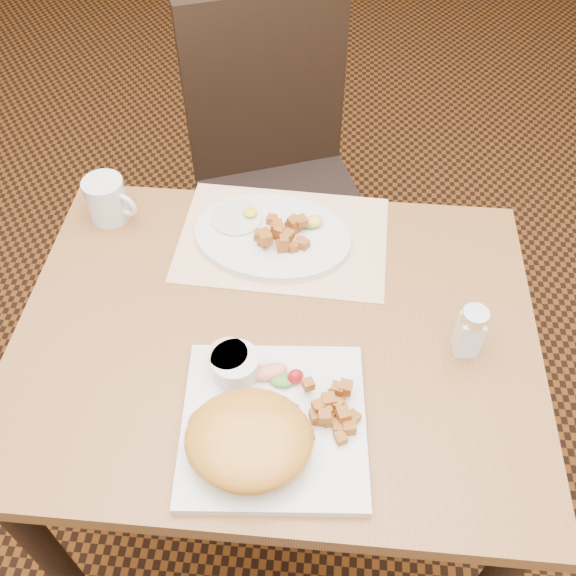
% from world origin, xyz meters
% --- Properties ---
extents(ground, '(8.00, 8.00, 0.00)m').
position_xyz_m(ground, '(0.00, 0.00, 0.00)').
color(ground, black).
rests_on(ground, ground).
extents(table, '(0.90, 0.70, 0.75)m').
position_xyz_m(table, '(0.00, 0.00, 0.64)').
color(table, '#985F2F').
rests_on(table, ground).
extents(chair_far, '(0.55, 0.55, 0.97)m').
position_xyz_m(chair_far, '(-0.07, 0.69, 0.54)').
color(chair_far, black).
rests_on(chair_far, ground).
extents(placemat, '(0.41, 0.30, 0.00)m').
position_xyz_m(placemat, '(-0.01, 0.22, 0.75)').
color(placemat, white).
rests_on(placemat, table).
extents(plate_square, '(0.30, 0.30, 0.02)m').
position_xyz_m(plate_square, '(0.02, -0.18, 0.76)').
color(plate_square, silver).
rests_on(plate_square, table).
extents(plate_oval, '(0.33, 0.27, 0.02)m').
position_xyz_m(plate_oval, '(-0.03, 0.22, 0.76)').
color(plate_oval, silver).
rests_on(plate_oval, placemat).
extents(hollandaise_mound, '(0.19, 0.17, 0.07)m').
position_xyz_m(hollandaise_mound, '(-0.02, -0.23, 0.80)').
color(hollandaise_mound, orange).
rests_on(hollandaise_mound, plate_square).
extents(ramekin, '(0.08, 0.08, 0.04)m').
position_xyz_m(ramekin, '(-0.05, -0.10, 0.79)').
color(ramekin, silver).
rests_on(ramekin, plate_square).
extents(garnish_sq, '(0.09, 0.05, 0.03)m').
position_xyz_m(garnish_sq, '(0.01, -0.10, 0.78)').
color(garnish_sq, '#387223').
rests_on(garnish_sq, plate_square).
extents(fried_egg, '(0.10, 0.10, 0.02)m').
position_xyz_m(fried_egg, '(-0.10, 0.25, 0.77)').
color(fried_egg, white).
rests_on(fried_egg, plate_oval).
extents(garnish_ov, '(0.05, 0.04, 0.02)m').
position_xyz_m(garnish_ov, '(0.05, 0.25, 0.78)').
color(garnish_ov, '#387223').
rests_on(garnish_ov, plate_oval).
extents(salt_shaker, '(0.04, 0.04, 0.10)m').
position_xyz_m(salt_shaker, '(0.32, -0.01, 0.80)').
color(salt_shaker, white).
rests_on(salt_shaker, table).
extents(coffee_mug, '(0.11, 0.08, 0.09)m').
position_xyz_m(coffee_mug, '(-0.36, 0.26, 0.79)').
color(coffee_mug, silver).
rests_on(coffee_mug, table).
extents(home_fries_sq, '(0.12, 0.10, 0.03)m').
position_xyz_m(home_fries_sq, '(0.10, -0.16, 0.78)').
color(home_fries_sq, '#AF601C').
rests_on(home_fries_sq, plate_square).
extents(home_fries_ov, '(0.11, 0.09, 0.04)m').
position_xyz_m(home_fries_ov, '(-0.01, 0.20, 0.78)').
color(home_fries_ov, '#AF601C').
rests_on(home_fries_ov, plate_oval).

